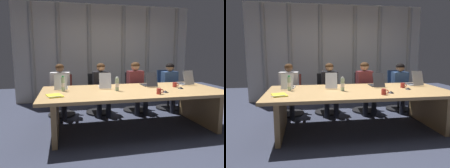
# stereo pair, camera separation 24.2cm
# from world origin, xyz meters

# --- Properties ---
(ground_plane) EXTENTS (10.08, 10.08, 0.00)m
(ground_plane) POSITION_xyz_m (0.00, 0.00, 0.00)
(ground_plane) COLOR #383D51
(conference_table) EXTENTS (3.26, 1.48, 0.72)m
(conference_table) POSITION_xyz_m (0.00, 0.00, 0.57)
(conference_table) COLOR tan
(conference_table) RESTS_ON ground_plane
(curtain_backdrop) EXTENTS (5.04, 0.17, 2.72)m
(curtain_backdrop) POSITION_xyz_m (0.00, 2.47, 1.36)
(curtain_backdrop) COLOR beige
(curtain_backdrop) RESTS_ON ground_plane
(laptop_left_end) EXTENTS (0.25, 0.45, 0.28)m
(laptop_left_end) POSITION_xyz_m (-1.27, 0.38, 0.78)
(laptop_left_end) COLOR beige
(laptop_left_end) RESTS_ON conference_table
(laptop_left_mid) EXTENTS (0.28, 0.48, 0.30)m
(laptop_left_mid) POSITION_xyz_m (-0.45, 0.35, 0.78)
(laptop_left_mid) COLOR #BCBCC1
(laptop_left_mid) RESTS_ON conference_table
(laptop_center) EXTENTS (0.23, 0.46, 0.28)m
(laptop_center) POSITION_xyz_m (0.45, 0.36, 0.78)
(laptop_center) COLOR #2D2D33
(laptop_center) RESTS_ON conference_table
(laptop_right_mid) EXTENTS (0.29, 0.43, 0.30)m
(laptop_right_mid) POSITION_xyz_m (1.26, 0.37, 0.78)
(laptop_right_mid) COLOR #A8ADB7
(laptop_right_mid) RESTS_ON conference_table
(office_chair_left_end) EXTENTS (0.60, 0.60, 0.90)m
(office_chair_left_end) POSITION_xyz_m (-1.28, 1.16, 0.34)
(office_chair_left_end) COLOR #511E19
(office_chair_left_end) RESTS_ON ground_plane
(office_chair_left_mid) EXTENTS (0.60, 0.60, 0.90)m
(office_chair_left_mid) POSITION_xyz_m (-0.45, 1.16, 0.34)
(office_chair_left_mid) COLOR black
(office_chair_left_mid) RESTS_ON ground_plane
(office_chair_center) EXTENTS (0.60, 0.60, 0.91)m
(office_chair_center) POSITION_xyz_m (0.45, 1.16, 0.34)
(office_chair_center) COLOR black
(office_chair_center) RESTS_ON ground_plane
(office_chair_right_mid) EXTENTS (0.60, 0.60, 0.95)m
(office_chair_right_mid) POSITION_xyz_m (1.31, 1.16, 0.35)
(office_chair_right_mid) COLOR navy
(office_chair_right_mid) RESTS_ON ground_plane
(person_left_end) EXTENTS (0.45, 0.57, 1.15)m
(person_left_end) POSITION_xyz_m (-1.31, 1.01, 0.65)
(person_left_end) COLOR silver
(person_left_end) RESTS_ON ground_plane
(person_left_mid) EXTENTS (0.38, 0.55, 1.16)m
(person_left_mid) POSITION_xyz_m (-0.40, 1.00, 0.65)
(person_left_mid) COLOR black
(person_left_mid) RESTS_ON ground_plane
(person_center) EXTENTS (0.39, 0.56, 1.17)m
(person_center) POSITION_xyz_m (0.42, 1.00, 0.67)
(person_center) COLOR brown
(person_center) RESTS_ON ground_plane
(person_right_mid) EXTENTS (0.37, 0.55, 1.14)m
(person_right_mid) POSITION_xyz_m (1.30, 1.00, 0.65)
(person_right_mid) COLOR #335184
(person_right_mid) RESTS_ON ground_plane
(water_bottle_primary) EXTENTS (0.07, 0.07, 0.25)m
(water_bottle_primary) POSITION_xyz_m (-0.30, -0.03, 0.84)
(water_bottle_primary) COLOR #ADD1B2
(water_bottle_primary) RESTS_ON conference_table
(water_bottle_secondary) EXTENTS (0.06, 0.06, 0.27)m
(water_bottle_secondary) POSITION_xyz_m (-1.24, 0.14, 0.85)
(water_bottle_secondary) COLOR #ADD1B2
(water_bottle_secondary) RESTS_ON conference_table
(coffee_mug_near) EXTENTS (0.12, 0.08, 0.09)m
(coffee_mug_near) POSITION_xyz_m (0.30, -0.47, 0.77)
(coffee_mug_near) COLOR #B2332D
(coffee_mug_near) RESTS_ON conference_table
(coffee_mug_far) EXTENTS (0.13, 0.08, 0.09)m
(coffee_mug_far) POSITION_xyz_m (0.91, 0.11, 0.77)
(coffee_mug_far) COLOR #B2332D
(coffee_mug_far) RESTS_ON conference_table
(conference_mic_left_side) EXTENTS (0.11, 0.11, 0.03)m
(conference_mic_left_side) POSITION_xyz_m (0.92, -0.08, 0.74)
(conference_mic_left_side) COLOR black
(conference_mic_left_side) RESTS_ON conference_table
(conference_mic_middle) EXTENTS (0.11, 0.11, 0.03)m
(conference_mic_middle) POSITION_xyz_m (0.46, -0.36, 0.74)
(conference_mic_middle) COLOR black
(conference_mic_middle) RESTS_ON conference_table
(spiral_notepad) EXTENTS (0.30, 0.35, 0.03)m
(spiral_notepad) POSITION_xyz_m (-1.37, -0.27, 0.73)
(spiral_notepad) COLOR yellow
(spiral_notepad) RESTS_ON conference_table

